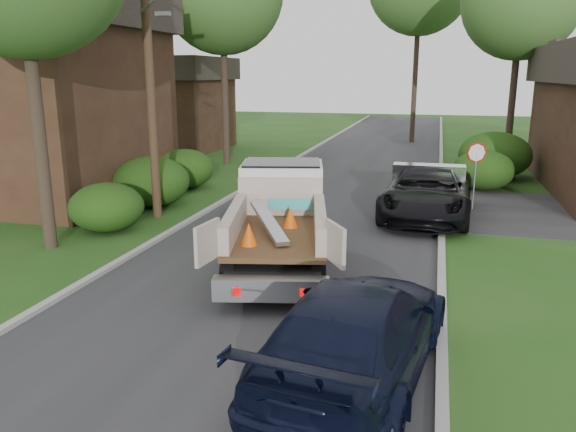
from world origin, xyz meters
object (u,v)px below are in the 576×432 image
(stop_sign, at_px, (476,161))
(utility_pole, at_px, (149,64))
(tree_right_far, at_px, (522,0))
(navy_suv, at_px, (357,331))
(black_pickup, at_px, (427,192))
(house_left_near, at_px, (26,89))
(flatbed_truck, at_px, (280,209))
(house_left_far, at_px, (167,102))

(stop_sign, xyz_separation_m, utility_pole, (-10.68, -4.02, 3.40))
(tree_right_far, xyz_separation_m, navy_suv, (-4.78, -23.89, -7.66))
(tree_right_far, height_order, black_pickup, tree_right_far)
(black_pickup, relative_size, navy_suv, 1.11)
(stop_sign, xyz_separation_m, navy_suv, (-2.48, -12.89, -0.96))
(house_left_near, height_order, flatbed_truck, house_left_near)
(utility_pole, bearing_deg, house_left_far, 115.23)
(house_left_far, relative_size, navy_suv, 1.34)
(house_left_near, relative_size, navy_suv, 1.73)
(navy_suv, bearing_deg, black_pickup, -86.41)
(house_left_far, bearing_deg, flatbed_truck, -56.41)
(house_left_far, bearing_deg, utility_pole, -64.77)
(house_left_near, xyz_separation_m, tree_right_far, (19.50, 13.00, 4.20))
(flatbed_truck, distance_m, navy_suv, 6.57)
(navy_suv, bearing_deg, house_left_near, -28.54)
(navy_suv, bearing_deg, stop_sign, -92.95)
(utility_pole, distance_m, navy_suv, 12.84)
(house_left_far, xyz_separation_m, flatbed_truck, (13.30, -20.03, -1.74))
(flatbed_truck, bearing_deg, house_left_far, 110.80)
(utility_pole, bearing_deg, stop_sign, 20.62)
(tree_right_far, relative_size, flatbed_truck, 1.69)
(stop_sign, relative_size, navy_suv, 0.44)
(house_left_near, bearing_deg, navy_suv, -36.50)
(stop_sign, height_order, flatbed_truck, stop_sign)
(stop_sign, height_order, house_left_far, house_left_far)
(utility_pole, height_order, flatbed_truck, utility_pole)
(navy_suv, bearing_deg, utility_pole, -39.30)
(stop_sign, height_order, utility_pole, utility_pole)
(house_left_far, distance_m, navy_suv, 30.63)
(house_left_near, bearing_deg, utility_pole, -17.20)
(stop_sign, distance_m, house_left_near, 17.50)
(house_left_far, distance_m, black_pickup, 22.57)
(utility_pole, xyz_separation_m, flatbed_truck, (5.28, -3.01, -3.86))
(house_left_near, distance_m, black_pickup, 15.95)
(stop_sign, height_order, house_left_near, house_left_near)
(house_left_near, xyz_separation_m, black_pickup, (15.58, 0.41, -3.41))
(flatbed_truck, relative_size, black_pickup, 1.08)
(house_left_far, height_order, tree_right_far, tree_right_far)
(stop_sign, xyz_separation_m, house_left_far, (-18.70, 13.00, 1.27))
(utility_pole, distance_m, black_pickup, 10.32)
(black_pickup, bearing_deg, tree_right_far, 75.64)
(house_left_far, relative_size, flatbed_truck, 1.11)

